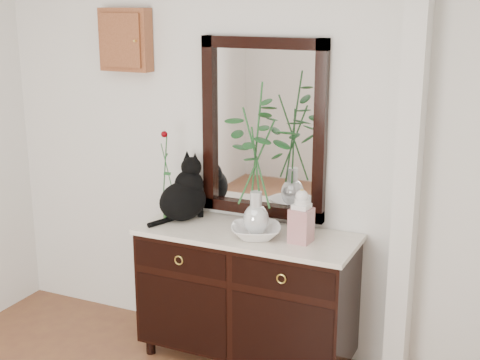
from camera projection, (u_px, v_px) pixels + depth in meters
The scene contains 10 objects.
wall_back at pixel (249, 141), 4.14m from camera, with size 3.60×0.04×2.70m, color silver.
pilaster at pixel (409, 160), 3.67m from camera, with size 0.12×0.20×2.70m, color silver.
sideboard at pixel (247, 290), 4.11m from camera, with size 1.33×0.52×0.82m.
wall_mirror at pixel (263, 129), 4.06m from camera, with size 0.80×0.06×1.10m.
key_cabinet at pixel (126, 40), 4.29m from camera, with size 0.35×0.10×0.40m, color brown.
cat at pixel (183, 189), 4.20m from camera, with size 0.28×0.35×0.40m, color black, non-canonical shape.
lotus_bowl at pixel (256, 232), 3.91m from camera, with size 0.30×0.30×0.07m, color white.
vase_branches at pixel (256, 159), 3.80m from camera, with size 0.43×0.43×0.91m, color silver, non-canonical shape.
bud_vase_rose at pixel (165, 175), 4.18m from camera, with size 0.07×0.07×0.58m, color #2E612B, non-canonical shape.
ginger_jar at pixel (301, 215), 3.81m from camera, with size 0.12×0.12×0.32m, color silver, non-canonical shape.
Camera 1 is at (1.64, -1.73, 2.21)m, focal length 50.00 mm.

